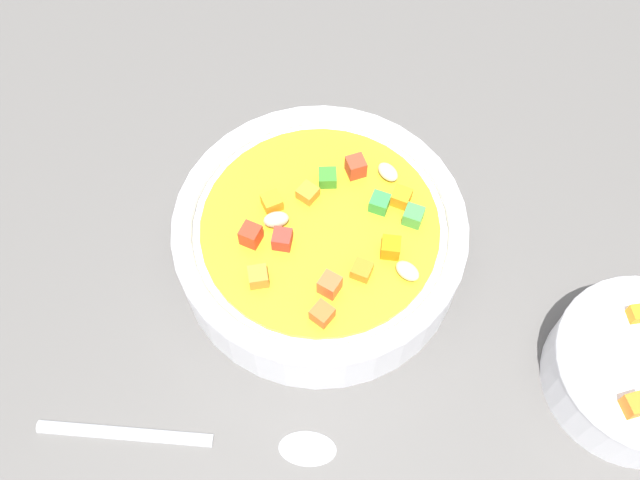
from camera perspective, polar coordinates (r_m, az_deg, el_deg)
ground_plane at (r=56.13cm, az=0.00°, el=-1.82°), size 140.00×140.00×2.00cm
soup_bowl_main at (r=52.61cm, az=0.01°, el=0.16°), size 20.78×20.78×6.34cm
spoon at (r=50.38cm, az=-8.37°, el=-15.09°), size 19.39×8.29×0.99cm
side_bowl_small at (r=53.59cm, az=23.66°, el=-9.30°), size 12.13×12.13×5.14cm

